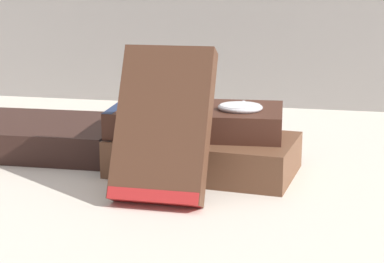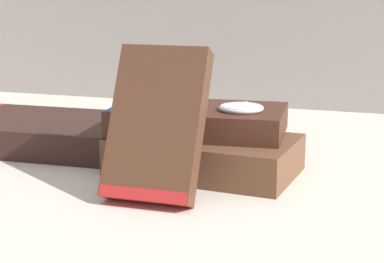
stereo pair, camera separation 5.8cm
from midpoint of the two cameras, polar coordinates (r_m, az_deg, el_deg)
The scene contains 7 objects.
ground_plane at distance 0.77m, azimuth -0.01°, elevation -3.36°, with size 3.00×3.00×0.00m, color beige.
book_flat_bottom at distance 0.76m, azimuth 3.07°, elevation -1.97°, with size 0.22×0.14×0.04m.
book_flat_top at distance 0.77m, azimuth 2.40°, elevation 1.04°, with size 0.21×0.13×0.03m.
book_side_left at distance 0.89m, azimuth -11.43°, elevation -0.08°, with size 0.25×0.17×0.04m.
book_leaning_front at distance 0.65m, azimuth -0.64°, elevation 0.22°, with size 0.09×0.09×0.16m.
pocket_watch at distance 0.74m, azimuth 6.65°, elevation 2.07°, with size 0.05×0.06×0.01m.
reading_glasses at distance 0.91m, azimuth -0.14°, elevation -0.59°, with size 0.10×0.06×0.00m.
Camera 2 is at (0.25, -0.69, 0.22)m, focal length 60.00 mm.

